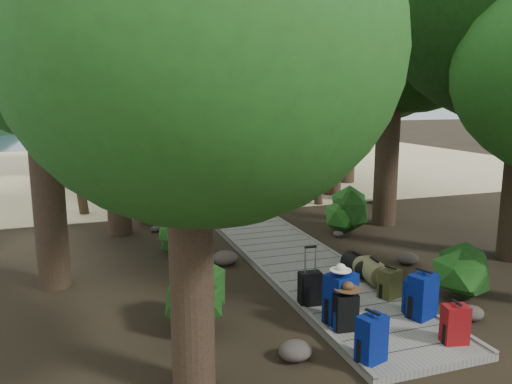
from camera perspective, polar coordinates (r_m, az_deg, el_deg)
name	(u,v)px	position (r m, az deg, el deg)	size (l,w,h in m)	color
ground	(292,260)	(11.37, 4.11, -7.72)	(120.00, 120.00, 0.00)	black
sand_beach	(173,167)	(26.51, -9.45, 2.82)	(40.00, 22.00, 0.02)	#CEBC8B
boardwalk	(276,245)	(12.24, 2.28, -6.06)	(2.00, 12.00, 0.12)	gray
backpack_left_a	(372,336)	(7.06, 13.08, -15.76)	(0.38, 0.27, 0.71)	navy
backpack_left_b	(346,310)	(7.87, 10.19, -13.11)	(0.34, 0.24, 0.63)	black
backpack_left_c	(341,295)	(8.05, 9.64, -11.58)	(0.47, 0.34, 0.88)	navy
backpack_right_a	(455,322)	(7.91, 21.81, -13.65)	(0.35, 0.25, 0.63)	maroon
backpack_right_b	(423,294)	(8.54, 18.50, -10.95)	(0.44, 0.31, 0.80)	navy
backpack_right_c	(416,296)	(8.66, 17.84, -11.24)	(0.36, 0.26, 0.62)	navy
backpack_right_d	(390,282)	(9.22, 15.05, -9.91)	(0.37, 0.27, 0.56)	#363B1B
duffel_right_khaki	(374,272)	(9.85, 13.33, -8.84)	(0.44, 0.66, 0.44)	olive
duffel_right_black	(358,265)	(10.25, 11.53, -8.13)	(0.40, 0.63, 0.40)	black
suitcase_on_boardwalk	(310,288)	(8.66, 6.16, -10.90)	(0.37, 0.21, 0.58)	black
lone_suitcase_on_sand	(219,185)	(18.84, -4.25, 0.83)	(0.44, 0.25, 0.69)	black
hat_brown	(348,285)	(7.76, 10.44, -10.43)	(0.41, 0.41, 0.12)	#51351E
hat_white	(341,267)	(7.80, 9.66, -8.44)	(0.33, 0.33, 0.11)	silver
kayak	(121,182)	(21.19, -15.15, 1.06)	(0.66, 3.02, 0.30)	#B2310F
sun_lounger	(266,177)	(20.80, 1.11, 1.67)	(0.60, 1.85, 0.60)	silver
tree_right_c	(392,55)	(14.53, 15.25, 14.91)	(5.48, 5.48, 9.49)	black
tree_right_d	(392,52)	(17.52, 15.29, 15.17)	(5.52, 5.52, 10.12)	black
tree_right_e	(335,65)	(18.71, 9.06, 14.13)	(5.27, 5.27, 9.49)	black
tree_right_f	(350,66)	(21.57, 10.69, 13.95)	(5.46, 5.46, 9.74)	black
tree_left_a	(187,78)	(5.71, -7.95, 12.78)	(4.57, 4.57, 7.61)	black
tree_left_b	(38,60)	(9.97, -23.67, 13.64)	(4.72, 4.72, 8.50)	black
tree_left_c	(112,61)	(13.51, -16.18, 14.18)	(5.18, 5.18, 9.01)	black
tree_back_a	(139,73)	(25.32, -13.21, 13.05)	(5.48, 5.48, 9.48)	black
tree_back_b	(211,76)	(26.18, -5.14, 13.04)	(5.23, 5.23, 9.33)	black
tree_back_c	(279,91)	(26.62, 2.68, 11.49)	(4.39, 4.39, 7.91)	black
tree_back_d	(52,93)	(24.04, -22.32, 10.38)	(4.53, 4.53, 7.55)	black
palm_right_a	(321,104)	(17.06, 7.41, 10.00)	(3.99, 3.99, 6.80)	#124112
palm_right_b	(313,70)	(22.60, 6.57, 13.67)	(4.95, 4.95, 9.56)	#124112
palm_right_c	(241,96)	(23.21, -1.71, 10.93)	(4.62, 4.62, 7.35)	#124112
palm_left_a	(70,112)	(16.11, -20.51, 8.56)	(3.99, 3.99, 6.34)	#124112
rock_left_a	(295,351)	(7.30, 4.53, -17.61)	(0.48, 0.43, 0.27)	#4C473F
rock_left_b	(188,300)	(8.98, -7.74, -12.17)	(0.41, 0.37, 0.23)	#4C473F
rock_left_c	(225,258)	(11.00, -3.57, -7.52)	(0.56, 0.50, 0.31)	#4C473F
rock_left_d	(156,229)	(13.89, -11.37, -4.15)	(0.29, 0.26, 0.16)	#4C473F
rock_right_a	(471,313)	(9.12, 23.33, -12.58)	(0.43, 0.39, 0.24)	#4C473F
rock_right_b	(408,258)	(11.50, 16.96, -7.27)	(0.47, 0.43, 0.26)	#4C473F
rock_right_c	(338,234)	(13.29, 9.38, -4.75)	(0.29, 0.26, 0.16)	#4C473F
shrub_left_a	(193,299)	(8.03, -7.20, -12.04)	(1.10, 1.10, 0.99)	#1F4F17
shrub_left_b	(178,238)	(11.89, -8.89, -5.21)	(0.79, 0.79, 0.71)	#1F4F17
shrub_left_c	(151,204)	(15.01, -11.94, -1.33)	(1.15, 1.15, 1.04)	#1F4F17
shrub_right_a	(466,270)	(9.95, 22.90, -8.26)	(1.11, 1.11, 1.00)	#1F4F17
shrub_right_b	(349,210)	(13.71, 10.54, -2.07)	(1.33, 1.33, 1.20)	#1F4F17
shrub_right_c	(281,194)	(17.05, 2.92, -0.18)	(0.82, 0.82, 0.74)	#1F4F17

